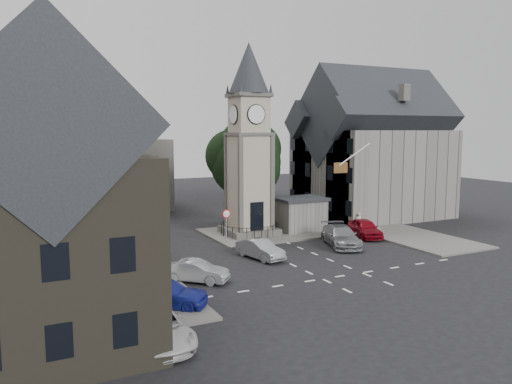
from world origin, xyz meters
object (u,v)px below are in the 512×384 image
stone_shelter (300,214)px  car_east_red (365,228)px  clock_tower (249,141)px  pedestrian (358,222)px  car_west_blue (164,293)px

stone_shelter → car_east_red: size_ratio=0.96×
car_east_red → clock_tower: bearing=165.7°
clock_tower → pedestrian: 12.30m
car_west_blue → car_east_red: car_west_blue is taller
clock_tower → stone_shelter: (4.80, -0.49, -6.57)m
clock_tower → car_west_blue: bearing=-129.4°
car_west_blue → car_east_red: size_ratio=1.00×
clock_tower → pedestrian: bearing=-16.4°
stone_shelter → car_east_red: (3.70, -4.50, -0.78)m
stone_shelter → pedestrian: (4.71, -2.32, -0.70)m
car_west_blue → pedestrian: bearing=-28.0°
car_east_red → pedestrian: pedestrian is taller
stone_shelter → car_east_red: bearing=-50.6°
clock_tower → car_west_blue: clock_tower is taller
car_west_blue → stone_shelter: bearing=-16.4°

